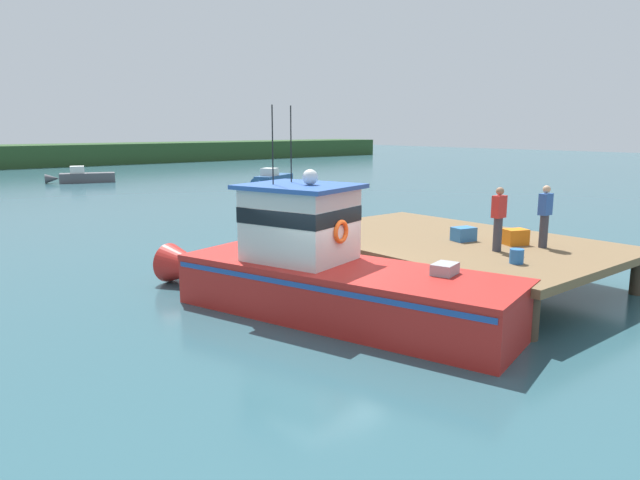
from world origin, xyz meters
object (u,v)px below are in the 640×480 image
at_px(bait_bucket, 517,256).
at_px(deckhand_further_back, 545,215).
at_px(deckhand_by_the_boat, 498,218).
at_px(crate_single_far, 464,234).
at_px(main_fishing_boat, 322,272).
at_px(crate_stack_mid_dock, 515,237).
at_px(moored_boat_mid_harbor, 272,179).
at_px(moored_boat_outer_mooring, 83,177).

distance_m(bait_bucket, deckhand_further_back, 2.35).
bearing_deg(deckhand_by_the_boat, crate_single_far, 70.44).
height_order(main_fishing_boat, crate_stack_mid_dock, main_fishing_boat).
bearing_deg(crate_single_far, deckhand_further_back, -66.46).
bearing_deg(crate_single_far, bait_bucket, -118.55).
distance_m(main_fishing_boat, moored_boat_mid_harbor, 31.50).
bearing_deg(deckhand_further_back, main_fishing_boat, 157.82).
relative_size(bait_bucket, moored_boat_outer_mooring, 0.07).
bearing_deg(deckhand_further_back, deckhand_by_the_boat, 158.91).
bearing_deg(bait_bucket, crate_stack_mid_dock, 32.60).
relative_size(main_fishing_boat, crate_single_far, 16.54).
relative_size(crate_single_far, moored_boat_mid_harbor, 0.12).
height_order(bait_bucket, deckhand_by_the_boat, deckhand_by_the_boat).
relative_size(main_fishing_boat, moored_boat_mid_harbor, 1.97).
height_order(crate_single_far, crate_stack_mid_dock, crate_stack_mid_dock).
bearing_deg(moored_boat_mid_harbor, deckhand_by_the_boat, -114.79).
relative_size(crate_stack_mid_dock, moored_boat_mid_harbor, 0.12).
distance_m(crate_stack_mid_dock, moored_boat_mid_harbor, 30.37).
height_order(main_fishing_boat, crate_single_far, main_fishing_boat).
bearing_deg(moored_boat_mid_harbor, main_fishing_boat, -123.30).
bearing_deg(moored_boat_outer_mooring, deckhand_further_back, -92.03).
bearing_deg(deckhand_further_back, crate_single_far, 113.54).
height_order(crate_stack_mid_dock, deckhand_further_back, deckhand_further_back).
height_order(crate_single_far, deckhand_further_back, deckhand_further_back).
bearing_deg(main_fishing_boat, crate_single_far, -4.69).
relative_size(bait_bucket, deckhand_by_the_boat, 0.21).
bearing_deg(crate_stack_mid_dock, bait_bucket, -147.40).
bearing_deg(main_fishing_boat, deckhand_further_back, -22.18).
bearing_deg(bait_bucket, deckhand_further_back, 14.84).
relative_size(deckhand_further_back, moored_boat_outer_mooring, 0.31).
xyz_separation_m(crate_single_far, moored_boat_mid_harbor, (12.49, 26.72, -0.94)).
distance_m(crate_single_far, crate_stack_mid_dock, 1.37).
xyz_separation_m(bait_bucket, moored_boat_mid_harbor, (13.84, 29.20, -0.92)).
xyz_separation_m(main_fishing_boat, moored_boat_outer_mooring, (7.05, 37.83, -0.56)).
bearing_deg(moored_boat_outer_mooring, crate_single_far, -93.37).
relative_size(main_fishing_boat, moored_boat_outer_mooring, 1.91).
bearing_deg(bait_bucket, main_fishing_boat, 140.25).
distance_m(bait_bucket, moored_boat_mid_harbor, 32.32).
xyz_separation_m(deckhand_further_back, moored_boat_outer_mooring, (1.42, 40.12, -1.61)).
relative_size(main_fishing_boat, deckhand_further_back, 6.09).
relative_size(crate_stack_mid_dock, deckhand_by_the_boat, 0.37).
bearing_deg(moored_boat_mid_harbor, bait_bucket, -115.36).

